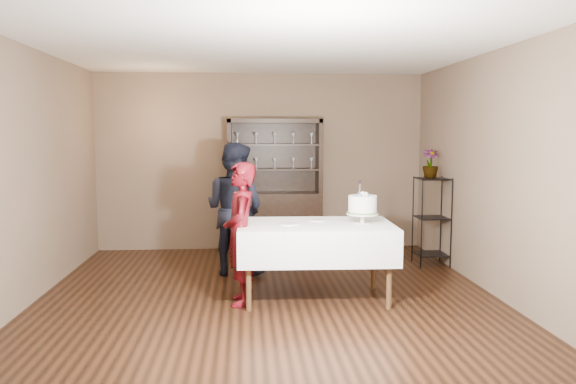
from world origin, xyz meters
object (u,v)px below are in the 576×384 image
(woman, at_px, (241,234))
(potted_plant, at_px, (430,164))
(cake_table, at_px, (316,241))
(cake, at_px, (363,206))
(china_hutch, at_px, (275,208))
(man, at_px, (234,209))
(plant_etagere, at_px, (432,218))

(woman, bearing_deg, potted_plant, 121.37)
(cake_table, distance_m, cake, 0.63)
(cake_table, bearing_deg, woman, -172.04)
(china_hutch, bearing_deg, woman, -100.69)
(china_hutch, relative_size, cake_table, 1.19)
(china_hutch, relative_size, man, 1.19)
(plant_etagere, bearing_deg, woman, -148.69)
(china_hutch, xyz_separation_m, potted_plant, (2.05, -1.02, 0.72))
(cake_table, bearing_deg, china_hutch, 97.06)
(plant_etagere, height_order, potted_plant, potted_plant)
(china_hutch, distance_m, potted_plant, 2.40)
(china_hutch, xyz_separation_m, woman, (-0.49, -2.62, 0.08))
(cake_table, relative_size, man, 1.00)
(cake_table, height_order, woman, woman)
(plant_etagere, xyz_separation_m, cake_table, (-1.77, -1.45, -0.02))
(cake_table, distance_m, woman, 0.82)
(cake_table, xyz_separation_m, cake, (0.50, -0.02, 0.38))
(man, bearing_deg, china_hutch, -82.04)
(cake_table, bearing_deg, plant_etagere, 39.39)
(cake_table, relative_size, potted_plant, 4.34)
(cake_table, distance_m, potted_plant, 2.41)
(cake, relative_size, potted_plant, 1.22)
(china_hutch, bearing_deg, cake_table, -82.94)
(cake, bearing_deg, man, 139.94)
(plant_etagere, bearing_deg, cake, -130.66)
(woman, height_order, cake, woman)
(plant_etagere, bearing_deg, china_hutch, 153.17)
(plant_etagere, distance_m, cake, 1.98)
(china_hutch, relative_size, woman, 1.34)
(plant_etagere, relative_size, cake_table, 0.71)
(china_hutch, relative_size, plant_etagere, 1.67)
(man, bearing_deg, plant_etagere, -142.30)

